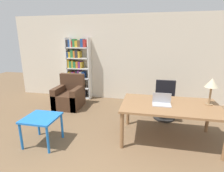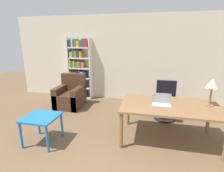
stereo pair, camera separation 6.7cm
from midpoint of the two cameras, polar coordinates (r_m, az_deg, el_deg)
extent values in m
cube|color=beige|center=(5.63, 7.20, 8.79)|extent=(8.00, 0.06, 2.70)
cube|color=olive|center=(3.54, 18.91, -6.16)|extent=(1.83, 1.07, 0.04)
cylinder|color=olive|center=(3.27, 3.60, -14.33)|extent=(0.07, 0.07, 0.70)
cylinder|color=olive|center=(4.12, 5.77, -7.94)|extent=(0.07, 0.07, 0.70)
cylinder|color=olive|center=(4.29, 29.44, -8.96)|extent=(0.07, 0.07, 0.70)
cube|color=#B2B2B7|center=(3.44, 16.35, -6.02)|extent=(0.34, 0.21, 0.02)
cube|color=#B2B2B7|center=(3.49, 16.42, -3.82)|extent=(0.34, 0.05, 0.21)
cube|color=navy|center=(3.49, 16.42, -3.77)|extent=(0.31, 0.04, 0.18)
cylinder|color=olive|center=(3.82, 29.62, -5.37)|extent=(0.14, 0.14, 0.01)
cylinder|color=olive|center=(3.77, 29.96, -2.91)|extent=(0.04, 0.04, 0.33)
cone|color=#C6B793|center=(3.71, 30.47, 0.79)|extent=(0.25, 0.25, 0.17)
cylinder|color=black|center=(4.71, 17.17, -9.89)|extent=(0.53, 0.53, 0.04)
cylinder|color=#262626|center=(4.64, 17.35, -7.79)|extent=(0.06, 0.06, 0.33)
cube|color=black|center=(4.56, 17.56, -5.28)|extent=(0.51, 0.51, 0.10)
cube|color=black|center=(4.68, 17.64, -1.10)|extent=(0.48, 0.08, 0.47)
cube|color=blue|center=(3.58, -21.64, -9.46)|extent=(0.60, 0.59, 0.04)
cylinder|color=blue|center=(3.67, -27.09, -14.27)|extent=(0.04, 0.04, 0.52)
cylinder|color=blue|center=(3.38, -19.81, -16.08)|extent=(0.04, 0.04, 0.52)
cylinder|color=blue|center=(4.03, -22.38, -11.06)|extent=(0.04, 0.04, 0.52)
cylinder|color=blue|center=(3.77, -15.54, -12.34)|extent=(0.04, 0.04, 0.52)
cube|color=#472D1E|center=(5.32, -13.22, -4.41)|extent=(0.74, 0.78, 0.43)
cube|color=#472D1E|center=(5.45, -12.10, 1.35)|extent=(0.74, 0.16, 0.51)
cube|color=#472D1E|center=(5.42, -16.03, -3.23)|extent=(0.16, 0.78, 0.61)
cube|color=#472D1E|center=(5.17, -10.38, -3.76)|extent=(0.16, 0.78, 0.61)
cube|color=white|center=(6.07, -13.29, 5.64)|extent=(0.04, 0.28, 2.00)
cube|color=white|center=(5.78, -6.56, 5.49)|extent=(0.04, 0.28, 2.00)
cube|color=white|center=(6.15, -9.59, -3.49)|extent=(0.75, 0.28, 0.04)
cube|color=gold|center=(6.24, -12.48, -2.09)|extent=(0.04, 0.24, 0.23)
cube|color=silver|center=(6.21, -11.95, -2.01)|extent=(0.07, 0.24, 0.26)
cube|color=#234C99|center=(6.18, -11.26, -2.13)|extent=(0.09, 0.24, 0.24)
cube|color=#234C99|center=(6.15, -10.63, -2.19)|extent=(0.05, 0.24, 0.24)
cube|color=#7F338C|center=(6.12, -9.96, -2.16)|extent=(0.09, 0.24, 0.26)
cube|color=#7F338C|center=(6.10, -9.25, -2.41)|extent=(0.07, 0.24, 0.21)
cube|color=orange|center=(6.07, -8.65, -2.27)|extent=(0.05, 0.24, 0.25)
cube|color=#333338|center=(6.05, -8.11, -2.39)|extent=(0.06, 0.24, 0.24)
cube|color=white|center=(6.06, -9.73, -0.50)|extent=(0.75, 0.28, 0.04)
cube|color=#7F338C|center=(6.15, -12.59, 0.99)|extent=(0.06, 0.24, 0.25)
cube|color=gold|center=(6.12, -11.89, 0.81)|extent=(0.08, 0.24, 0.22)
cube|color=orange|center=(6.09, -11.29, 0.61)|extent=(0.05, 0.24, 0.19)
cube|color=#333338|center=(6.07, -10.79, 0.67)|extent=(0.06, 0.24, 0.21)
cube|color=gold|center=(6.04, -10.21, 0.62)|extent=(0.07, 0.24, 0.20)
cube|color=#7F338C|center=(6.02, -9.69, 0.74)|extent=(0.04, 0.24, 0.24)
cube|color=#234C99|center=(6.00, -9.23, 0.62)|extent=(0.05, 0.24, 0.21)
cube|color=brown|center=(5.97, -8.62, 0.75)|extent=(0.07, 0.24, 0.25)
cube|color=white|center=(5.98, -9.87, 2.59)|extent=(0.75, 0.28, 0.04)
cube|color=gold|center=(6.08, -12.75, 3.80)|extent=(0.06, 0.24, 0.20)
cube|color=brown|center=(6.05, -12.16, 3.83)|extent=(0.06, 0.24, 0.21)
cube|color=#7F338C|center=(6.03, -11.59, 3.74)|extent=(0.07, 0.24, 0.20)
cube|color=#B72D28|center=(6.00, -11.07, 3.79)|extent=(0.05, 0.24, 0.21)
cube|color=#333338|center=(5.97, -10.51, 3.85)|extent=(0.07, 0.24, 0.23)
cube|color=#7F338C|center=(5.95, -9.92, 3.96)|extent=(0.05, 0.24, 0.26)
cube|color=silver|center=(5.92, -9.23, 3.72)|extent=(0.08, 0.24, 0.21)
cube|color=#234C99|center=(5.89, -8.43, 3.69)|extent=(0.08, 0.24, 0.21)
cube|color=white|center=(5.91, -10.01, 5.74)|extent=(0.75, 0.28, 0.04)
cube|color=gold|center=(6.02, -12.95, 7.18)|extent=(0.06, 0.24, 0.26)
cube|color=#2D7F47|center=(6.00, -12.30, 6.98)|extent=(0.07, 0.24, 0.22)
cube|color=gold|center=(5.97, -11.72, 7.07)|extent=(0.05, 0.24, 0.24)
cube|color=#2D7F47|center=(5.94, -11.04, 6.90)|extent=(0.09, 0.24, 0.20)
cube|color=orange|center=(5.91, -10.30, 6.93)|extent=(0.07, 0.24, 0.21)
cube|color=#7F338C|center=(5.88, -9.59, 6.90)|extent=(0.07, 0.24, 0.21)
cube|color=gold|center=(5.85, -9.00, 6.84)|extent=(0.05, 0.24, 0.20)
cube|color=white|center=(5.87, -10.16, 8.96)|extent=(0.75, 0.28, 0.04)
cube|color=#234C99|center=(6.00, -13.20, 10.01)|extent=(0.05, 0.24, 0.19)
cube|color=gold|center=(5.97, -12.60, 10.00)|extent=(0.08, 0.24, 0.18)
cube|color=#2D7F47|center=(5.93, -11.87, 10.32)|extent=(0.08, 0.24, 0.25)
cube|color=orange|center=(5.90, -11.16, 10.20)|extent=(0.06, 0.24, 0.22)
cube|color=#333338|center=(5.87, -10.43, 10.34)|extent=(0.09, 0.24, 0.25)
cube|color=gold|center=(5.84, -9.70, 10.13)|extent=(0.06, 0.24, 0.20)
cube|color=white|center=(5.84, -10.32, 12.21)|extent=(0.75, 0.28, 0.04)
cube|color=#333338|center=(5.97, -13.32, 13.37)|extent=(0.07, 0.24, 0.23)
cube|color=#234C99|center=(5.95, -12.75, 13.39)|extent=(0.05, 0.24, 0.22)
cube|color=silver|center=(5.92, -12.27, 13.58)|extent=(0.04, 0.24, 0.26)
cube|color=#B72D28|center=(5.90, -11.83, 13.25)|extent=(0.04, 0.24, 0.19)
cube|color=#2D7F47|center=(5.88, -11.29, 13.59)|extent=(0.07, 0.24, 0.25)
cube|color=gold|center=(5.85, -10.50, 13.36)|extent=(0.09, 0.24, 0.20)
cube|color=brown|center=(5.81, -9.64, 13.46)|extent=(0.09, 0.24, 0.22)
cube|color=#234C99|center=(5.78, -8.79, 13.71)|extent=(0.08, 0.24, 0.26)
cube|color=#B72D28|center=(5.74, -7.93, 13.63)|extent=(0.08, 0.24, 0.24)
camera|label=1|loc=(0.03, -89.48, 0.14)|focal=28.00mm
camera|label=2|loc=(0.03, 90.52, -0.14)|focal=28.00mm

